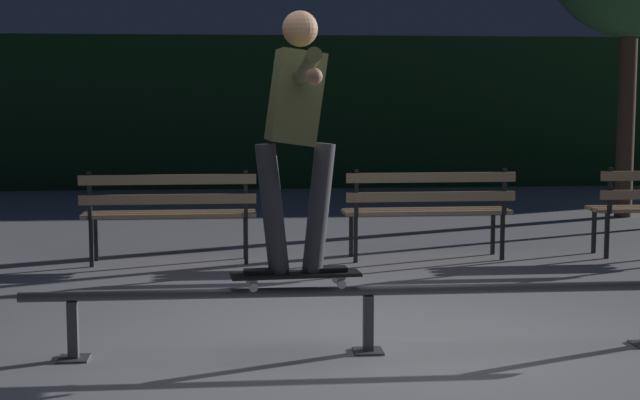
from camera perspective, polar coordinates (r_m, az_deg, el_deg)
ground_plane at (r=6.02m, az=2.70°, el=-8.74°), size 90.00×90.00×0.00m
hedge_backdrop at (r=16.44m, az=-2.47°, el=5.31°), size 24.00×1.20×2.55m
grind_rail at (r=5.80m, az=2.92°, el=-6.06°), size 4.16×0.18×0.41m
skateboard at (r=5.72m, az=-1.47°, el=-4.54°), size 0.79×0.26×0.09m
skateboarder at (r=5.62m, az=-1.46°, el=4.87°), size 0.63×1.41×1.56m
park_bench_left_center at (r=8.87m, az=-9.05°, el=-0.40°), size 1.60×0.43×0.88m
park_bench_right_center at (r=9.04m, az=6.52°, el=-0.24°), size 1.60×0.43×0.88m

